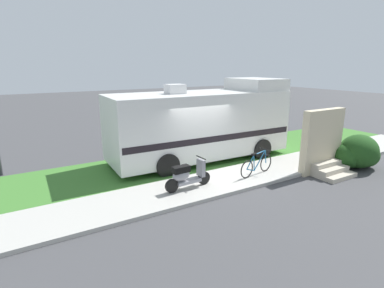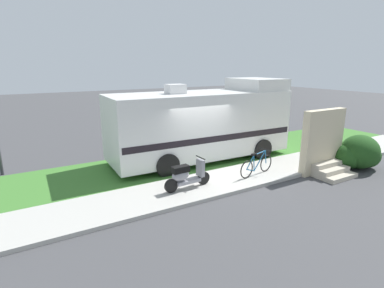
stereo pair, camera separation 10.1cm
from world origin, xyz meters
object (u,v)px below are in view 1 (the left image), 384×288
bicycle (257,165)px  pickup_truck_near (225,114)px  motorhome_rv (203,123)px  bottle_green (306,159)px  scooter (187,175)px

bicycle → pickup_truck_near: (4.14, 7.45, 0.45)m
bicycle → motorhome_rv: bearing=100.0°
motorhome_rv → pickup_truck_near: bearing=44.8°
bicycle → pickup_truck_near: 8.53m
pickup_truck_near → motorhome_rv: bearing=-135.2°
motorhome_rv → bottle_green: bearing=-39.4°
scooter → bottle_green: bearing=-0.7°
scooter → pickup_truck_near: 10.06m
bicycle → pickup_truck_near: bearing=60.9°
bicycle → bottle_green: (2.82, 0.11, -0.27)m
bicycle → scooter: bearing=176.4°
scooter → bicycle: scooter is taller
motorhome_rv → pickup_truck_near: motorhome_rv is taller
motorhome_rv → scooter: motorhome_rv is taller
motorhome_rv → bottle_green: size_ratio=32.24×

